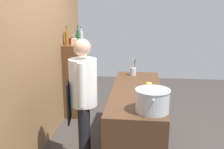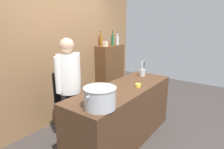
# 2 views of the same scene
# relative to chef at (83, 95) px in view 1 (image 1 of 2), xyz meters

# --- Properties ---
(ground_plane) EXTENTS (8.00, 8.00, 0.00)m
(ground_plane) POSITION_rel_chef_xyz_m (0.52, -0.65, -0.96)
(ground_plane) COLOR #383330
(brick_back_panel) EXTENTS (4.40, 0.10, 3.00)m
(brick_back_panel) POSITION_rel_chef_xyz_m (0.52, 0.75, 0.54)
(brick_back_panel) COLOR olive
(brick_back_panel) RESTS_ON ground_plane
(prep_counter) EXTENTS (2.06, 0.70, 0.90)m
(prep_counter) POSITION_rel_chef_xyz_m (0.52, -0.65, -0.51)
(prep_counter) COLOR #472D1C
(prep_counter) RESTS_ON ground_plane
(bar_cabinet) EXTENTS (0.76, 0.32, 1.37)m
(bar_cabinet) POSITION_rel_chef_xyz_m (1.76, 0.54, -0.28)
(bar_cabinet) COLOR brown
(bar_cabinet) RESTS_ON ground_plane
(chef) EXTENTS (0.52, 0.38, 1.66)m
(chef) POSITION_rel_chef_xyz_m (0.00, 0.00, 0.00)
(chef) COLOR black
(chef) RESTS_ON ground_plane
(stockpot_large) EXTENTS (0.44, 0.38, 0.25)m
(stockpot_large) POSITION_rel_chef_xyz_m (-0.26, -0.83, 0.06)
(stockpot_large) COLOR #B7BABF
(stockpot_large) RESTS_ON prep_counter
(utensil_crock) EXTENTS (0.10, 0.10, 0.30)m
(utensil_crock) POSITION_rel_chef_xyz_m (1.30, -0.57, 0.01)
(utensil_crock) COLOR #B7BABF
(utensil_crock) RESTS_ON prep_counter
(butter_jar) EXTENTS (0.09, 0.09, 0.05)m
(butter_jar) POSITION_rel_chef_xyz_m (0.67, -0.82, -0.04)
(butter_jar) COLOR yellow
(butter_jar) RESTS_ON prep_counter
(wine_bottle_clear) EXTENTS (0.07, 0.07, 0.29)m
(wine_bottle_clear) POSITION_rel_chef_xyz_m (1.95, 0.46, 0.51)
(wine_bottle_clear) COLOR silver
(wine_bottle_clear) RESTS_ON bar_cabinet
(wine_bottle_green) EXTENTS (0.07, 0.07, 0.34)m
(wine_bottle_green) POSITION_rel_chef_xyz_m (1.79, 0.49, 0.53)
(wine_bottle_green) COLOR #1E592D
(wine_bottle_green) RESTS_ON bar_cabinet
(wine_bottle_amber) EXTENTS (0.07, 0.07, 0.33)m
(wine_bottle_amber) POSITION_rel_chef_xyz_m (1.54, 0.63, 0.52)
(wine_bottle_amber) COLOR #8C5919
(wine_bottle_amber) RESTS_ON bar_cabinet
(wine_glass_wide) EXTENTS (0.08, 0.08, 0.17)m
(wine_glass_wide) POSITION_rel_chef_xyz_m (1.68, 0.56, 0.52)
(wine_glass_wide) COLOR silver
(wine_glass_wide) RESTS_ON bar_cabinet
(wine_glass_tall) EXTENTS (0.07, 0.07, 0.17)m
(wine_glass_tall) POSITION_rel_chef_xyz_m (1.97, 0.57, 0.52)
(wine_glass_tall) COLOR silver
(wine_glass_tall) RESTS_ON bar_cabinet
(spice_tin_red) EXTENTS (0.08, 0.08, 0.10)m
(spice_tin_red) POSITION_rel_chef_xyz_m (1.74, 0.64, 0.45)
(spice_tin_red) COLOR red
(spice_tin_red) RESTS_ON bar_cabinet
(spice_tin_cream) EXTENTS (0.09, 0.09, 0.12)m
(spice_tin_cream) POSITION_rel_chef_xyz_m (1.52, 0.49, 0.46)
(spice_tin_cream) COLOR beige
(spice_tin_cream) RESTS_ON bar_cabinet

